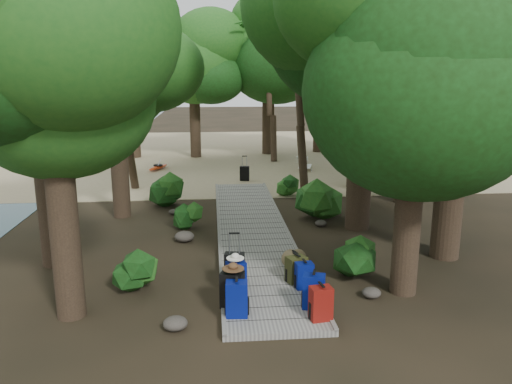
{
  "coord_description": "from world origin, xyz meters",
  "views": [
    {
      "loc": [
        -1.11,
        -12.63,
        4.39
      ],
      "look_at": [
        0.17,
        1.8,
        1.0
      ],
      "focal_mm": 35.0,
      "sensor_mm": 36.0,
      "label": 1
    }
  ],
  "objects_px": {
    "backpack_left_c": "(236,275)",
    "sun_lounger": "(305,164)",
    "backpack_left_a": "(237,297)",
    "backpack_right_c": "(304,274)",
    "backpack_right_b": "(314,290)",
    "backpack_right_d": "(296,268)",
    "backpack_left_b": "(232,288)",
    "suitcase_on_boardwalk": "(235,267)",
    "lone_suitcase_on_sand": "(245,173)",
    "kayak": "(158,166)",
    "duffel_right_khaki": "(296,262)",
    "backpack_right_a": "(321,302)"
  },
  "relations": [
    {
      "from": "backpack_right_d",
      "to": "sun_lounger",
      "type": "bearing_deg",
      "value": 56.07
    },
    {
      "from": "backpack_right_b",
      "to": "backpack_left_a",
      "type": "bearing_deg",
      "value": -156.76
    },
    {
      "from": "backpack_left_a",
      "to": "backpack_right_c",
      "type": "height_order",
      "value": "backpack_left_a"
    },
    {
      "from": "backpack_left_c",
      "to": "sun_lounger",
      "type": "relative_size",
      "value": 0.4
    },
    {
      "from": "backpack_right_c",
      "to": "lone_suitcase_on_sand",
      "type": "distance_m",
      "value": 11.36
    },
    {
      "from": "backpack_left_c",
      "to": "backpack_right_d",
      "type": "distance_m",
      "value": 1.34
    },
    {
      "from": "backpack_right_a",
      "to": "duffel_right_khaki",
      "type": "distance_m",
      "value": 2.28
    },
    {
      "from": "backpack_right_b",
      "to": "lone_suitcase_on_sand",
      "type": "relative_size",
      "value": 1.19
    },
    {
      "from": "kayak",
      "to": "sun_lounger",
      "type": "xyz_separation_m",
      "value": [
        6.95,
        -0.63,
        0.12
      ]
    },
    {
      "from": "backpack_left_c",
      "to": "suitcase_on_boardwalk",
      "type": "relative_size",
      "value": 1.08
    },
    {
      "from": "backpack_left_c",
      "to": "kayak",
      "type": "bearing_deg",
      "value": 85.52
    },
    {
      "from": "backpack_left_a",
      "to": "backpack_right_b",
      "type": "relative_size",
      "value": 1.01
    },
    {
      "from": "backpack_right_b",
      "to": "duffel_right_khaki",
      "type": "xyz_separation_m",
      "value": [
        -0.03,
        1.82,
        -0.16
      ]
    },
    {
      "from": "backpack_right_b",
      "to": "lone_suitcase_on_sand",
      "type": "height_order",
      "value": "backpack_right_b"
    },
    {
      "from": "backpack_right_c",
      "to": "suitcase_on_boardwalk",
      "type": "bearing_deg",
      "value": 155.93
    },
    {
      "from": "kayak",
      "to": "backpack_left_b",
      "type": "bearing_deg",
      "value": -55.49
    },
    {
      "from": "backpack_right_d",
      "to": "kayak",
      "type": "bearing_deg",
      "value": 84.61
    },
    {
      "from": "lone_suitcase_on_sand",
      "to": "backpack_left_a",
      "type": "bearing_deg",
      "value": -83.35
    },
    {
      "from": "backpack_right_b",
      "to": "duffel_right_khaki",
      "type": "relative_size",
      "value": 1.17
    },
    {
      "from": "backpack_right_b",
      "to": "sun_lounger",
      "type": "relative_size",
      "value": 0.42
    },
    {
      "from": "backpack_left_b",
      "to": "backpack_left_c",
      "type": "xyz_separation_m",
      "value": [
        0.11,
        0.71,
        -0.04
      ]
    },
    {
      "from": "lone_suitcase_on_sand",
      "to": "kayak",
      "type": "distance_m",
      "value": 4.86
    },
    {
      "from": "backpack_left_b",
      "to": "backpack_right_c",
      "type": "height_order",
      "value": "backpack_left_b"
    },
    {
      "from": "backpack_left_a",
      "to": "suitcase_on_boardwalk",
      "type": "relative_size",
      "value": 1.15
    },
    {
      "from": "backpack_left_a",
      "to": "suitcase_on_boardwalk",
      "type": "xyz_separation_m",
      "value": [
        0.03,
        1.55,
        -0.05
      ]
    },
    {
      "from": "lone_suitcase_on_sand",
      "to": "backpack_left_c",
      "type": "bearing_deg",
      "value": -83.56
    },
    {
      "from": "backpack_right_b",
      "to": "suitcase_on_boardwalk",
      "type": "height_order",
      "value": "backpack_right_b"
    },
    {
      "from": "sun_lounger",
      "to": "backpack_right_d",
      "type": "bearing_deg",
      "value": -86.62
    },
    {
      "from": "duffel_right_khaki",
      "to": "kayak",
      "type": "relative_size",
      "value": 0.19
    },
    {
      "from": "backpack_left_b",
      "to": "backpack_right_b",
      "type": "relative_size",
      "value": 1.06
    },
    {
      "from": "backpack_right_c",
      "to": "duffel_right_khaki",
      "type": "bearing_deg",
      "value": 84.85
    },
    {
      "from": "backpack_right_b",
      "to": "sun_lounger",
      "type": "distance_m",
      "value": 14.71
    },
    {
      "from": "backpack_left_c",
      "to": "suitcase_on_boardwalk",
      "type": "bearing_deg",
      "value": 74.97
    },
    {
      "from": "backpack_right_c",
      "to": "suitcase_on_boardwalk",
      "type": "distance_m",
      "value": 1.48
    },
    {
      "from": "backpack_left_c",
      "to": "sun_lounger",
      "type": "height_order",
      "value": "backpack_left_c"
    },
    {
      "from": "backpack_right_a",
      "to": "duffel_right_khaki",
      "type": "xyz_separation_m",
      "value": [
        -0.07,
        2.28,
        -0.13
      ]
    },
    {
      "from": "backpack_left_c",
      "to": "duffel_right_khaki",
      "type": "xyz_separation_m",
      "value": [
        1.38,
        0.93,
        -0.14
      ]
    },
    {
      "from": "backpack_right_c",
      "to": "backpack_right_d",
      "type": "height_order",
      "value": "backpack_right_d"
    },
    {
      "from": "backpack_right_d",
      "to": "backpack_right_c",
      "type": "bearing_deg",
      "value": -94.97
    },
    {
      "from": "backpack_right_a",
      "to": "backpack_right_b",
      "type": "height_order",
      "value": "backpack_right_b"
    },
    {
      "from": "backpack_left_c",
      "to": "sun_lounger",
      "type": "distance_m",
      "value": 14.17
    },
    {
      "from": "backpack_right_c",
      "to": "kayak",
      "type": "distance_m",
      "value": 14.88
    },
    {
      "from": "backpack_right_c",
      "to": "sun_lounger",
      "type": "xyz_separation_m",
      "value": [
        2.55,
        13.59,
        -0.12
      ]
    },
    {
      "from": "backpack_right_d",
      "to": "sun_lounger",
      "type": "xyz_separation_m",
      "value": [
        2.66,
        13.25,
        -0.13
      ]
    },
    {
      "from": "backpack_left_c",
      "to": "backpack_right_c",
      "type": "distance_m",
      "value": 1.4
    },
    {
      "from": "backpack_right_c",
      "to": "duffel_right_khaki",
      "type": "xyz_separation_m",
      "value": [
        -0.02,
        0.91,
        -0.09
      ]
    },
    {
      "from": "duffel_right_khaki",
      "to": "lone_suitcase_on_sand",
      "type": "height_order",
      "value": "lone_suitcase_on_sand"
    },
    {
      "from": "backpack_right_d",
      "to": "backpack_right_b",
      "type": "bearing_deg",
      "value": -106.96
    },
    {
      "from": "backpack_left_c",
      "to": "kayak",
      "type": "distance_m",
      "value": 14.55
    },
    {
      "from": "backpack_left_a",
      "to": "kayak",
      "type": "distance_m",
      "value": 15.6
    }
  ]
}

